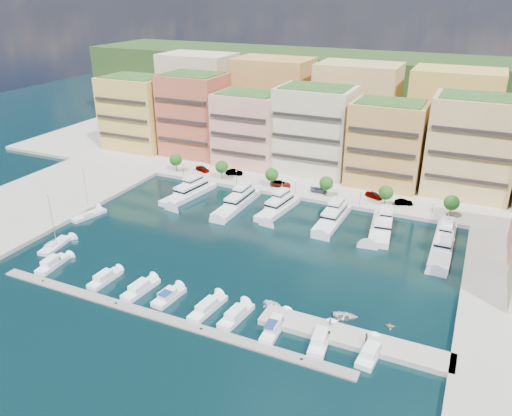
% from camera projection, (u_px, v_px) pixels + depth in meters
% --- Properties ---
extents(ground, '(400.00, 400.00, 0.00)m').
position_uv_depth(ground, '(246.00, 247.00, 111.70)').
color(ground, black).
rests_on(ground, ground).
extents(north_quay, '(220.00, 64.00, 2.00)m').
position_uv_depth(north_quay, '(328.00, 165.00, 163.19)').
color(north_quay, '#9E998E').
rests_on(north_quay, ground).
extents(west_quay, '(34.00, 76.00, 2.00)m').
position_uv_depth(west_quay, '(16.00, 212.00, 128.65)').
color(west_quay, '#9E998E').
rests_on(west_quay, ground).
extents(hillside, '(240.00, 40.00, 58.00)m').
position_uv_depth(hillside, '(363.00, 130.00, 203.05)').
color(hillside, '#1F3817').
rests_on(hillside, ground).
extents(south_pontoon, '(72.00, 2.20, 0.35)m').
position_uv_depth(south_pontoon, '(157.00, 317.00, 87.92)').
color(south_pontoon, gray).
rests_on(south_pontoon, ground).
extents(finger_pier, '(32.00, 5.00, 2.00)m').
position_uv_depth(finger_pier, '(352.00, 341.00, 82.01)').
color(finger_pier, '#9E998E').
rests_on(finger_pier, ground).
extents(apartment_0, '(22.00, 16.50, 24.80)m').
position_uv_depth(apartment_0, '(137.00, 113.00, 172.92)').
color(apartment_0, gold).
rests_on(apartment_0, north_quay).
extents(apartment_1, '(20.00, 16.50, 26.80)m').
position_uv_depth(apartment_1, '(194.00, 115.00, 165.80)').
color(apartment_1, '#B2513B').
rests_on(apartment_1, north_quay).
extents(apartment_2, '(20.00, 15.50, 22.80)m').
position_uv_depth(apartment_2, '(249.00, 129.00, 156.96)').
color(apartment_2, '#F0A286').
rests_on(apartment_2, north_quay).
extents(apartment_3, '(22.00, 16.50, 25.80)m').
position_uv_depth(apartment_3, '(314.00, 130.00, 150.02)').
color(apartment_3, beige).
rests_on(apartment_3, north_quay).
extents(apartment_4, '(20.00, 15.50, 23.80)m').
position_uv_depth(apartment_4, '(386.00, 144.00, 140.39)').
color(apartment_4, tan).
rests_on(apartment_4, north_quay).
extents(apartment_5, '(22.00, 16.50, 26.80)m').
position_uv_depth(apartment_5, '(471.00, 146.00, 133.07)').
color(apartment_5, '#D1BB6E').
rests_on(apartment_5, north_quay).
extents(backblock_0, '(26.00, 18.00, 30.00)m').
position_uv_depth(backblock_0, '(199.00, 95.00, 187.58)').
color(backblock_0, beige).
rests_on(backblock_0, north_quay).
extents(backblock_1, '(26.00, 18.00, 30.00)m').
position_uv_depth(backblock_1, '(273.00, 102.00, 176.16)').
color(backblock_1, tan).
rests_on(backblock_1, north_quay).
extents(backblock_2, '(26.00, 18.00, 30.00)m').
position_uv_depth(backblock_2, '(356.00, 110.00, 164.74)').
color(backblock_2, '#D1BB6E').
rests_on(backblock_2, north_quay).
extents(backblock_3, '(26.00, 18.00, 30.00)m').
position_uv_depth(backblock_3, '(452.00, 119.00, 153.32)').
color(backblock_3, gold).
rests_on(backblock_3, north_quay).
extents(tree_0, '(3.80, 3.80, 5.65)m').
position_uv_depth(tree_0, '(176.00, 160.00, 152.81)').
color(tree_0, '#473323').
rests_on(tree_0, north_quay).
extents(tree_1, '(3.80, 3.80, 5.65)m').
position_uv_depth(tree_1, '(222.00, 167.00, 146.72)').
color(tree_1, '#473323').
rests_on(tree_1, north_quay).
extents(tree_2, '(3.80, 3.80, 5.65)m').
position_uv_depth(tree_2, '(272.00, 175.00, 140.63)').
color(tree_2, '#473323').
rests_on(tree_2, north_quay).
extents(tree_3, '(3.80, 3.80, 5.65)m').
position_uv_depth(tree_3, '(326.00, 183.00, 134.54)').
color(tree_3, '#473323').
rests_on(tree_3, north_quay).
extents(tree_4, '(3.80, 3.80, 5.65)m').
position_uv_depth(tree_4, '(386.00, 193.00, 128.45)').
color(tree_4, '#473323').
rests_on(tree_4, north_quay).
extents(tree_5, '(3.80, 3.80, 5.65)m').
position_uv_depth(tree_5, '(452.00, 203.00, 122.36)').
color(tree_5, '#473323').
rests_on(tree_5, north_quay).
extents(lamppost_0, '(0.30, 0.30, 4.20)m').
position_uv_depth(lamppost_0, '(183.00, 167.00, 149.76)').
color(lamppost_0, black).
rests_on(lamppost_0, north_quay).
extents(lamppost_1, '(0.30, 0.30, 4.20)m').
position_uv_depth(lamppost_1, '(236.00, 175.00, 142.90)').
color(lamppost_1, black).
rests_on(lamppost_1, north_quay).
extents(lamppost_2, '(0.30, 0.30, 4.20)m').
position_uv_depth(lamppost_2, '(295.00, 185.00, 136.05)').
color(lamppost_2, black).
rests_on(lamppost_2, north_quay).
extents(lamppost_3, '(0.30, 0.30, 4.20)m').
position_uv_depth(lamppost_3, '(361.00, 195.00, 129.20)').
color(lamppost_3, black).
rests_on(lamppost_3, north_quay).
extents(lamppost_4, '(0.30, 0.30, 4.20)m').
position_uv_depth(lamppost_4, '(433.00, 207.00, 122.35)').
color(lamppost_4, black).
rests_on(lamppost_4, north_quay).
extents(yacht_1, '(7.81, 19.52, 7.30)m').
position_uv_depth(yacht_1, '(190.00, 192.00, 138.36)').
color(yacht_1, silver).
rests_on(yacht_1, ground).
extents(yacht_2, '(4.85, 20.33, 7.30)m').
position_uv_depth(yacht_2, '(238.00, 201.00, 132.08)').
color(yacht_2, silver).
rests_on(yacht_2, ground).
extents(yacht_3, '(6.43, 17.33, 7.30)m').
position_uv_depth(yacht_3, '(279.00, 206.00, 129.15)').
color(yacht_3, silver).
rests_on(yacht_3, ground).
extents(yacht_4, '(5.15, 18.07, 7.30)m').
position_uv_depth(yacht_4, '(333.00, 218.00, 123.18)').
color(yacht_4, silver).
rests_on(yacht_4, ground).
extents(yacht_5, '(6.83, 18.20, 7.30)m').
position_uv_depth(yacht_5, '(382.00, 226.00, 118.68)').
color(yacht_5, silver).
rests_on(yacht_5, ground).
extents(yacht_6, '(4.42, 23.26, 7.30)m').
position_uv_depth(yacht_6, '(443.00, 242.00, 111.18)').
color(yacht_6, silver).
rests_on(yacht_6, ground).
extents(cruiser_0, '(3.40, 8.16, 2.55)m').
position_uv_depth(cruiser_0, '(52.00, 264.00, 103.56)').
color(cruiser_0, white).
rests_on(cruiser_0, ground).
extents(cruiser_2, '(2.76, 7.87, 2.55)m').
position_uv_depth(cruiser_2, '(105.00, 279.00, 98.33)').
color(cruiser_2, white).
rests_on(cruiser_2, ground).
extents(cruiser_3, '(3.54, 8.60, 2.55)m').
position_uv_depth(cruiser_3, '(140.00, 289.00, 95.06)').
color(cruiser_3, white).
rests_on(cruiser_3, ground).
extents(cruiser_4, '(3.44, 7.49, 2.66)m').
position_uv_depth(cruiser_4, '(169.00, 297.00, 92.62)').
color(cruiser_4, white).
rests_on(cruiser_4, ground).
extents(cruiser_5, '(3.60, 9.29, 2.55)m').
position_uv_depth(cruiser_5, '(208.00, 308.00, 89.46)').
color(cruiser_5, white).
rests_on(cruiser_5, ground).
extents(cruiser_6, '(3.63, 8.52, 2.55)m').
position_uv_depth(cruiser_6, '(236.00, 316.00, 87.30)').
color(cruiser_6, white).
rests_on(cruiser_6, ground).
extents(cruiser_7, '(2.83, 9.30, 2.66)m').
position_uv_depth(cruiser_7, '(275.00, 327.00, 84.46)').
color(cruiser_7, white).
rests_on(cruiser_7, ground).
extents(cruiser_8, '(3.50, 8.80, 2.55)m').
position_uv_depth(cruiser_8, '(321.00, 340.00, 81.40)').
color(cruiser_8, white).
rests_on(cruiser_8, ground).
extents(cruiser_9, '(3.35, 7.68, 2.55)m').
position_uv_depth(cruiser_9, '(370.00, 354.00, 78.30)').
color(cruiser_9, white).
rests_on(cruiser_9, ground).
extents(sailboat_0, '(4.10, 8.94, 13.20)m').
position_uv_depth(sailboat_0, '(55.00, 246.00, 111.30)').
color(sailboat_0, silver).
rests_on(sailboat_0, ground).
extents(sailboat_1, '(4.97, 9.61, 13.20)m').
position_uv_depth(sailboat_1, '(88.00, 215.00, 126.14)').
color(sailboat_1, silver).
rests_on(sailboat_1, ground).
extents(tender_2, '(4.94, 3.97, 0.91)m').
position_uv_depth(tender_2, '(345.00, 316.00, 87.43)').
color(tender_2, silver).
rests_on(tender_2, ground).
extents(tender_3, '(1.74, 1.54, 0.85)m').
position_uv_depth(tender_3, '(390.00, 326.00, 85.01)').
color(tender_3, beige).
rests_on(tender_3, ground).
extents(tender_0, '(4.00, 3.09, 0.76)m').
position_uv_depth(tender_0, '(273.00, 305.00, 90.70)').
color(tender_0, silver).
rests_on(tender_0, ground).
extents(car_0, '(5.39, 3.57, 1.71)m').
position_uv_depth(car_0, '(202.00, 169.00, 153.87)').
color(car_0, gray).
rests_on(car_0, north_quay).
extents(car_1, '(5.44, 3.20, 1.69)m').
position_uv_depth(car_1, '(234.00, 172.00, 150.94)').
color(car_1, gray).
rests_on(car_1, north_quay).
extents(car_2, '(5.95, 2.80, 1.65)m').
position_uv_depth(car_2, '(281.00, 184.00, 142.24)').
color(car_2, gray).
rests_on(car_2, north_quay).
extents(car_3, '(4.84, 2.08, 1.39)m').
position_uv_depth(car_3, '(319.00, 190.00, 138.27)').
color(car_3, gray).
rests_on(car_3, north_quay).
extents(car_4, '(5.37, 3.69, 1.70)m').
position_uv_depth(car_4, '(374.00, 195.00, 134.44)').
color(car_4, gray).
rests_on(car_4, north_quay).
extents(car_5, '(4.87, 3.03, 1.52)m').
position_uv_depth(car_5, '(404.00, 202.00, 130.22)').
color(car_5, gray).
rests_on(car_5, north_quay).
extents(person_0, '(0.66, 0.77, 1.79)m').
position_uv_depth(person_0, '(330.00, 321.00, 83.81)').
color(person_0, '#262B4C').
rests_on(person_0, finger_pier).
extents(person_1, '(1.16, 1.11, 1.88)m').
position_uv_depth(person_1, '(366.00, 338.00, 79.62)').
color(person_1, '#48382B').
rests_on(person_1, finger_pier).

